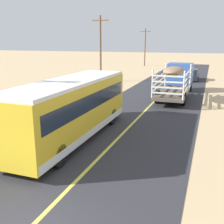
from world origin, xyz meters
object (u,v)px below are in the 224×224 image
at_px(livestock_truck, 178,77).
at_px(bus, 71,108).
at_px(power_pole_mid, 100,47).
at_px(power_pole_far, 145,46).
at_px(car_far, 191,75).

xyz_separation_m(livestock_truck, bus, (-3.81, -14.70, -0.04)).
distance_m(livestock_truck, power_pole_mid, 12.16).
bearing_deg(power_pole_far, power_pole_mid, -90.00).
bearing_deg(car_far, power_pole_mid, -153.69).
height_order(power_pole_mid, power_pole_far, power_pole_mid).
distance_m(livestock_truck, power_pole_far, 32.08).
xyz_separation_m(bus, car_far, (4.37, 25.78, -1.05)).
bearing_deg(power_pole_mid, livestock_truck, -28.38).
relative_size(bus, power_pole_mid, 1.21).
distance_m(bus, power_pole_far, 45.49).
bearing_deg(power_pole_mid, bus, -71.93).
xyz_separation_m(livestock_truck, car_far, (0.56, 11.09, -1.10)).
xyz_separation_m(car_far, power_pole_far, (-11.00, 19.16, 3.43)).
bearing_deg(car_far, power_pole_far, 119.87).
distance_m(bus, power_pole_mid, 21.56).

